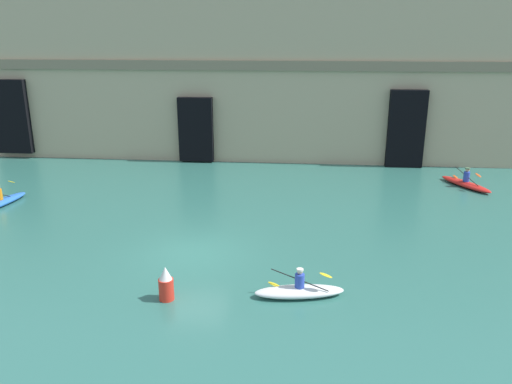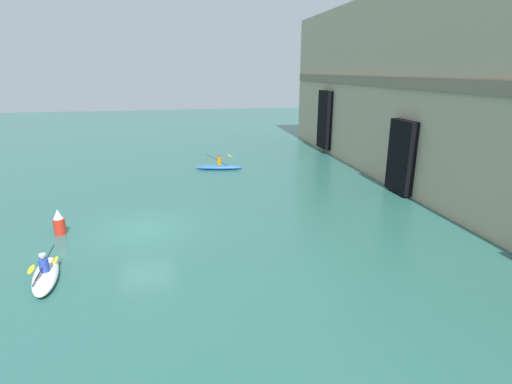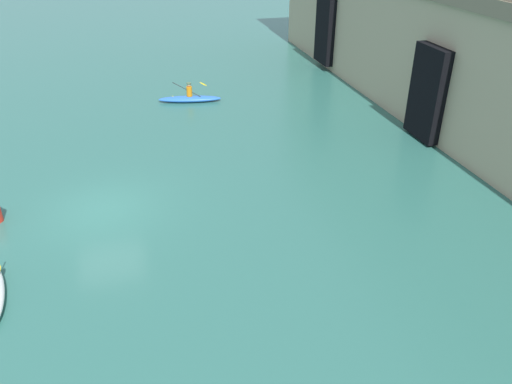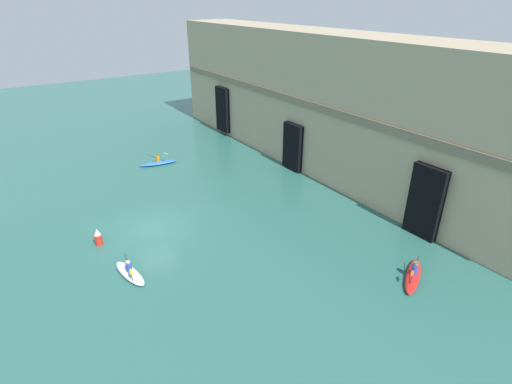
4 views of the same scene
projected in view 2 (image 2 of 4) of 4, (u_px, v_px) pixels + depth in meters
The scene contains 5 objects.
ground_plane at pixel (143, 229), 18.72m from camera, with size 120.00×120.00×0.00m, color #2D665B.
cliff_bluff at pixel (466, 92), 22.30m from camera, with size 44.76×6.18×12.03m.
kayak_white at pixel (46, 275), 14.13m from camera, with size 3.11×1.31×1.02m.
kayak_blue at pixel (219, 167), 29.96m from camera, with size 1.39×3.66×1.19m.
marker_buoy at pixel (59, 223), 18.02m from camera, with size 0.50×0.50×1.18m.
Camera 2 is at (18.09, 1.86, 7.15)m, focal length 28.00 mm.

